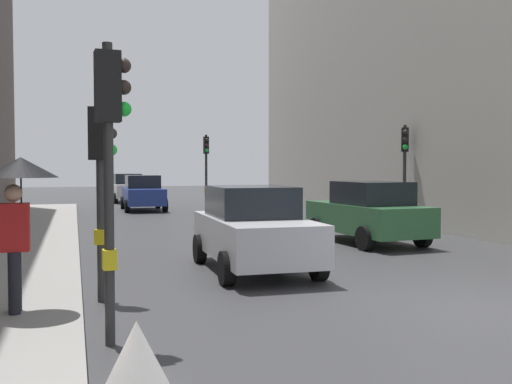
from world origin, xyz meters
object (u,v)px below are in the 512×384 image
traffic_light_near_left (110,138)px  car_silver_hatchback (253,229)px  traffic_light_far_median (206,158)px  car_blue_van (143,193)px  traffic_light_near_right (101,164)px  warning_sign_triangle (137,353)px  traffic_light_mid_street (405,157)px  car_green_estate (368,212)px  pedestrian_with_umbrella (19,191)px  car_white_compact (127,188)px

traffic_light_near_left → car_silver_hatchback: traffic_light_near_left is taller
traffic_light_far_median → traffic_light_near_left: bearing=-105.4°
traffic_light_near_left → car_blue_van: 22.77m
traffic_light_far_median → car_blue_van: traffic_light_far_median is taller
traffic_light_near_right → warning_sign_triangle: 4.28m
traffic_light_mid_street → car_silver_hatchback: bearing=-139.3°
traffic_light_far_median → car_blue_van: size_ratio=0.90×
traffic_light_mid_street → car_blue_van: (-7.82, 11.58, -1.64)m
car_green_estate → pedestrian_with_umbrella: pedestrian_with_umbrella is taller
warning_sign_triangle → car_green_estate: bearing=51.0°
traffic_light_near_left → traffic_light_far_median: traffic_light_far_median is taller
pedestrian_with_umbrella → warning_sign_triangle: pedestrian_with_umbrella is taller
traffic_light_near_left → traffic_light_near_right: (-0.00, 2.41, -0.29)m
car_white_compact → car_silver_hatchback: bearing=-89.0°
traffic_light_near_right → car_silver_hatchback: bearing=32.9°
car_blue_van → warning_sign_triangle: (-2.73, -23.96, -0.55)m
car_white_compact → traffic_light_near_right: bearing=-95.6°
traffic_light_far_median → warning_sign_triangle: size_ratio=5.80×
pedestrian_with_umbrella → traffic_light_mid_street: bearing=38.9°
car_blue_van → warning_sign_triangle: 24.12m
traffic_light_mid_street → car_white_compact: (-7.98, 18.98, -1.64)m
car_silver_hatchback → traffic_light_near_left: bearing=-125.3°
traffic_light_mid_street → car_green_estate: bearing=-134.2°
pedestrian_with_umbrella → car_silver_hatchback: bearing=35.4°
car_white_compact → pedestrian_with_umbrella: (-3.86, -28.53, 0.96)m
traffic_light_near_right → car_blue_van: size_ratio=0.76×
traffic_light_far_median → pedestrian_with_umbrella: bearing=-109.4°
traffic_light_near_right → traffic_light_near_left: bearing=-90.0°
car_blue_van → pedestrian_with_umbrella: pedestrian_with_umbrella is taller
car_blue_van → traffic_light_mid_street: bearing=-56.0°
traffic_light_near_right → car_silver_hatchback: 3.98m
car_white_compact → warning_sign_triangle: car_white_compact is taller
traffic_light_far_median → car_blue_van: bearing=156.5°
car_silver_hatchback → car_blue_van: size_ratio=1.01×
car_green_estate → traffic_light_near_left: bearing=-134.4°
pedestrian_with_umbrella → traffic_light_near_right: bearing=41.6°
traffic_light_mid_street → traffic_light_far_median: bearing=115.3°
traffic_light_far_median → car_green_estate: 13.74m
traffic_light_near_right → pedestrian_with_umbrella: size_ratio=1.50×
car_silver_hatchback → car_green_estate: same height
traffic_light_mid_street → traffic_light_near_right: (-10.70, -8.54, -0.30)m
traffic_light_near_left → car_green_estate: size_ratio=0.84×
traffic_light_mid_street → car_silver_hatchback: size_ratio=0.86×
traffic_light_far_median → pedestrian_with_umbrella: size_ratio=1.76×
traffic_light_near_left → traffic_light_mid_street: (10.70, 10.95, 0.00)m
traffic_light_far_median → traffic_light_mid_street: 11.38m
pedestrian_with_umbrella → traffic_light_far_median: bearing=70.6°
traffic_light_far_median → car_blue_van: (-2.96, 1.29, -1.72)m
car_silver_hatchback → car_blue_van: (-0.27, 18.08, 0.00)m
traffic_light_far_median → car_silver_hatchback: 17.09m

